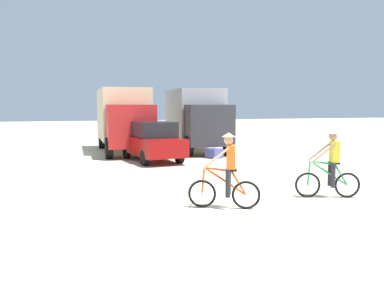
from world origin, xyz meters
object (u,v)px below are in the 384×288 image
box_truck_grey_hauler (196,116)px  supply_crate (214,153)px  box_truck_tan_camper (124,117)px  cyclist_orange_shirt (227,173)px  sedan_parked (152,141)px  cyclist_cowboy_hat (330,166)px

box_truck_grey_hauler → supply_crate: bearing=-95.3°
supply_crate → box_truck_tan_camper: bearing=132.0°
cyclist_orange_shirt → box_truck_grey_hauler: bearing=74.5°
box_truck_tan_camper → supply_crate: box_truck_tan_camper is taller
cyclist_orange_shirt → sedan_parked: bearing=88.7°
box_truck_grey_hauler → cyclist_cowboy_hat: box_truck_grey_hauler is taller
cyclist_orange_shirt → cyclist_cowboy_hat: 3.08m
box_truck_tan_camper → box_truck_grey_hauler: 3.95m
box_truck_tan_camper → sedan_parked: box_truck_tan_camper is taller
sedan_parked → cyclist_cowboy_hat: cyclist_cowboy_hat is taller
cyclist_orange_shirt → supply_crate: 9.51m
cyclist_cowboy_hat → supply_crate: bearing=89.4°
sedan_parked → supply_crate: sedan_parked is taller
sedan_parked → cyclist_orange_shirt: cyclist_orange_shirt is taller
sedan_parked → cyclist_orange_shirt: size_ratio=2.41×
box_truck_grey_hauler → cyclist_cowboy_hat: size_ratio=3.81×
box_truck_tan_camper → supply_crate: (3.60, -4.00, -1.65)m
cyclist_orange_shirt → supply_crate: cyclist_orange_shirt is taller
box_truck_tan_camper → cyclist_cowboy_hat: bearing=-74.6°
box_truck_grey_hauler → sedan_parked: box_truck_grey_hauler is taller
box_truck_tan_camper → sedan_parked: (0.63, -4.01, -0.99)m
cyclist_cowboy_hat → box_truck_tan_camper: bearing=105.4°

